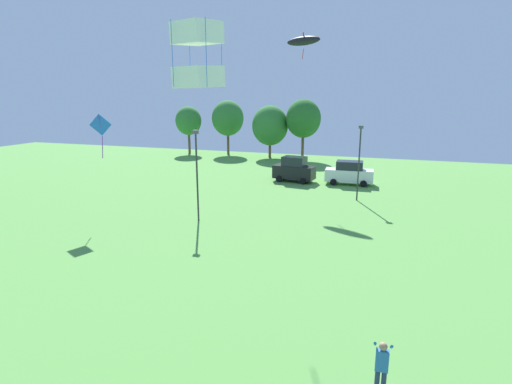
% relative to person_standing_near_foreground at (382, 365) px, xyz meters
% --- Properties ---
extents(person_standing_near_foreground, '(0.52, 0.51, 1.79)m').
position_rel_person_standing_near_foreground_xyz_m(person_standing_near_foreground, '(0.00, 0.00, 0.00)').
color(person_standing_near_foreground, navy).
rests_on(person_standing_near_foreground, ground).
extents(kite_flying_2, '(1.75, 1.77, 2.33)m').
position_rel_person_standing_near_foreground_xyz_m(kite_flying_2, '(-7.03, 3.22, 8.78)').
color(kite_flying_2, white).
extents(kite_flying_3, '(1.41, 0.55, 3.01)m').
position_rel_person_standing_near_foreground_xyz_m(kite_flying_3, '(-18.92, 12.08, 5.31)').
color(kite_flying_3, blue).
extents(kite_flying_6, '(3.50, 2.06, 2.23)m').
position_rel_person_standing_near_foreground_xyz_m(kite_flying_6, '(-8.18, 26.09, 12.05)').
color(kite_flying_6, black).
extents(parked_car_leftmost, '(4.24, 2.32, 2.52)m').
position_rel_person_standing_near_foreground_xyz_m(parked_car_leftmost, '(-9.18, 28.01, 0.22)').
color(parked_car_leftmost, black).
rests_on(parked_car_leftmost, ground).
extents(parked_car_second_from_left, '(4.60, 2.15, 2.28)m').
position_rel_person_standing_near_foreground_xyz_m(parked_car_second_from_left, '(-3.83, 28.44, 0.12)').
color(parked_car_second_from_left, silver).
rests_on(parked_car_second_from_left, ground).
extents(light_post_0, '(0.36, 0.20, 6.10)m').
position_rel_person_standing_near_foreground_xyz_m(light_post_0, '(-2.55, 22.42, 2.44)').
color(light_post_0, '#2D2D33').
rests_on(light_post_0, ground).
extents(light_post_1, '(0.36, 0.20, 6.20)m').
position_rel_person_standing_near_foreground_xyz_m(light_post_1, '(-12.38, 13.24, 2.49)').
color(light_post_1, '#2D2D33').
rests_on(light_post_1, ground).
extents(treeline_tree_0, '(3.79, 3.79, 6.90)m').
position_rel_person_standing_near_foreground_xyz_m(treeline_tree_0, '(-28.71, 42.78, 3.78)').
color(treeline_tree_0, brown).
rests_on(treeline_tree_0, ground).
extents(treeline_tree_1, '(4.60, 4.60, 7.76)m').
position_rel_person_standing_near_foreground_xyz_m(treeline_tree_1, '(-22.89, 43.85, 4.21)').
color(treeline_tree_1, brown).
rests_on(treeline_tree_1, ground).
extents(treeline_tree_2, '(4.92, 4.92, 7.13)m').
position_rel_person_standing_near_foreground_xyz_m(treeline_tree_2, '(-16.07, 42.48, 3.41)').
color(treeline_tree_2, brown).
rests_on(treeline_tree_2, ground).
extents(treeline_tree_3, '(4.60, 4.60, 7.98)m').
position_rel_person_standing_near_foreground_xyz_m(treeline_tree_3, '(-11.44, 42.38, 4.42)').
color(treeline_tree_3, brown).
rests_on(treeline_tree_3, ground).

